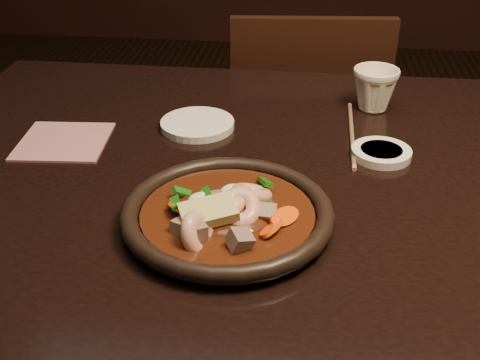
# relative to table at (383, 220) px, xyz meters

# --- Properties ---
(table) EXTENTS (1.60, 0.90, 0.75)m
(table) POSITION_rel_table_xyz_m (0.00, 0.00, 0.00)
(table) COLOR black
(table) RESTS_ON floor
(chair) EXTENTS (0.43, 0.43, 0.84)m
(chair) POSITION_rel_table_xyz_m (-0.14, 0.66, -0.21)
(chair) COLOR black
(chair) RESTS_ON floor
(plate) EXTENTS (0.29, 0.29, 0.03)m
(plate) POSITION_rel_table_xyz_m (-0.23, -0.15, 0.09)
(plate) COLOR black
(plate) RESTS_ON table
(stirfry) EXTENTS (0.20, 0.19, 0.06)m
(stirfry) POSITION_rel_table_xyz_m (-0.23, -0.15, 0.10)
(stirfry) COLOR #361509
(stirfry) RESTS_ON plate
(soy_dish) EXTENTS (0.10, 0.10, 0.01)m
(soy_dish) POSITION_rel_table_xyz_m (-0.01, 0.07, 0.08)
(soy_dish) COLOR white
(soy_dish) RESTS_ON table
(saucer_left) EXTENTS (0.13, 0.13, 0.01)m
(saucer_left) POSITION_rel_table_xyz_m (-0.32, 0.14, 0.08)
(saucer_left) COLOR white
(saucer_left) RESTS_ON table
(tea_cup) EXTENTS (0.10, 0.10, 0.09)m
(tea_cup) POSITION_rel_table_xyz_m (-0.01, 0.27, 0.12)
(tea_cup) COLOR white
(tea_cup) RESTS_ON table
(chopsticks) EXTENTS (0.01, 0.26, 0.01)m
(chopsticks) POSITION_rel_table_xyz_m (-0.05, 0.14, 0.08)
(chopsticks) COLOR tan
(chopsticks) RESTS_ON table
(napkin) EXTENTS (0.16, 0.16, 0.00)m
(napkin) POSITION_rel_table_xyz_m (-0.54, 0.06, 0.08)
(napkin) COLOR #A7666B
(napkin) RESTS_ON table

